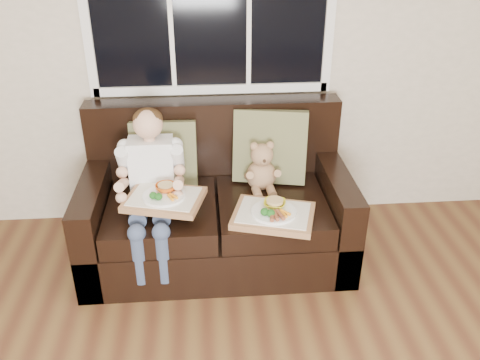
{
  "coord_description": "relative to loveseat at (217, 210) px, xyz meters",
  "views": [
    {
      "loc": [
        -0.22,
        -0.87,
        2.09
      ],
      "look_at": [
        -0.0,
        1.85,
        0.62
      ],
      "focal_mm": 38.0,
      "sensor_mm": 36.0,
      "label": 1
    }
  ],
  "objects": [
    {
      "name": "room_walls",
      "position": [
        0.15,
        -2.02,
        1.28
      ],
      "size": [
        4.52,
        5.02,
        2.71
      ],
      "color": "beige",
      "rests_on": "ground"
    },
    {
      "name": "loveseat",
      "position": [
        0.0,
        0.0,
        0.0
      ],
      "size": [
        1.7,
        0.92,
        0.96
      ],
      "color": "black",
      "rests_on": "ground"
    },
    {
      "name": "pillow_left",
      "position": [
        -0.33,
        0.15,
        0.35
      ],
      "size": [
        0.43,
        0.2,
        0.44
      ],
      "rotation": [
        -0.21,
        0.0,
        -0.02
      ],
      "color": "olive",
      "rests_on": "loveseat"
    },
    {
      "name": "pillow_right",
      "position": [
        0.37,
        0.15,
        0.38
      ],
      "size": [
        0.52,
        0.31,
        0.5
      ],
      "rotation": [
        -0.21,
        0.0,
        -0.2
      ],
      "color": "olive",
      "rests_on": "loveseat"
    },
    {
      "name": "child",
      "position": [
        -0.4,
        -0.12,
        0.34
      ],
      "size": [
        0.4,
        0.6,
        0.9
      ],
      "color": "white",
      "rests_on": "loveseat"
    },
    {
      "name": "teddy_bear",
      "position": [
        0.3,
        0.02,
        0.28
      ],
      "size": [
        0.21,
        0.26,
        0.35
      ],
      "rotation": [
        0.0,
        0.0,
        0.06
      ],
      "color": "#A87F59",
      "rests_on": "loveseat"
    },
    {
      "name": "tray_left",
      "position": [
        -0.31,
        -0.27,
        0.27
      ],
      "size": [
        0.51,
        0.44,
        0.1
      ],
      "rotation": [
        0.0,
        0.0,
        -0.27
      ],
      "color": "#AD714E",
      "rests_on": "child"
    },
    {
      "name": "tray_right",
      "position": [
        0.33,
        -0.36,
        0.17
      ],
      "size": [
        0.55,
        0.48,
        0.11
      ],
      "rotation": [
        0.0,
        0.0,
        -0.29
      ],
      "color": "#AD714E",
      "rests_on": "loveseat"
    }
  ]
}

